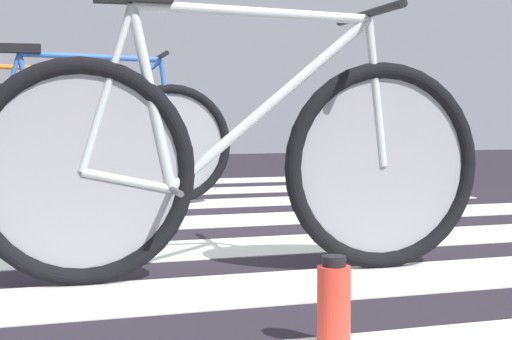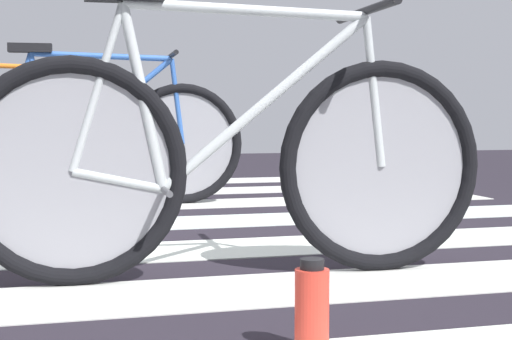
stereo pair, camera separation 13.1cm
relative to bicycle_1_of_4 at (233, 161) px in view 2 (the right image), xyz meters
name	(u,v)px [view 2 (the right image)]	position (x,y,z in m)	size (l,w,h in m)	color
ground	(110,249)	(-0.34, 0.73, -0.40)	(18.00, 14.00, 0.02)	#241F28
crosswalk_markings	(94,238)	(-0.39, 0.93, -0.38)	(5.42, 5.75, 0.00)	silver
bicycle_1_of_4	(233,161)	(0.00, 0.00, 0.00)	(1.74, 0.52, 0.93)	black
bicycle_3_of_4	(94,140)	(-0.31, 2.15, 0.00)	(1.74, 0.52, 0.93)	black
bicycle_4_of_4	(5,135)	(-0.86, 3.28, 0.00)	(1.73, 0.52, 0.93)	black
water_bottle	(312,308)	(-0.01, -0.81, -0.28)	(0.08, 0.08, 0.21)	red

